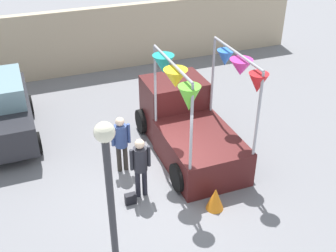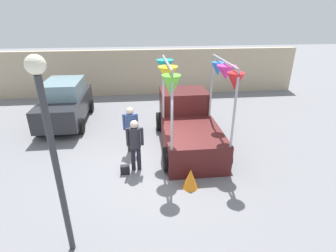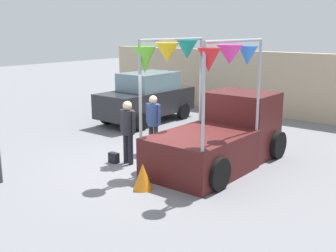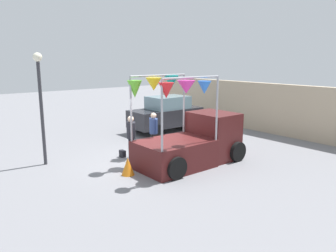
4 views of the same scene
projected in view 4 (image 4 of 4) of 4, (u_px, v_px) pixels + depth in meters
name	position (u px, v px, depth m)	size (l,w,h in m)	color
ground_plane	(145.00, 161.00, 12.55)	(60.00, 60.00, 0.00)	slate
vendor_truck	(194.00, 139.00, 12.23)	(2.46, 4.10, 3.29)	#4C1919
parked_car	(166.00, 114.00, 17.65)	(1.88, 4.00, 1.88)	#26262B
person_customer	(131.00, 133.00, 12.69)	(0.53, 0.34, 1.69)	black
person_vendor	(154.00, 129.00, 13.55)	(0.53, 0.34, 1.67)	#2D2823
handbag	(122.00, 154.00, 13.01)	(0.28, 0.16, 0.28)	black
street_lamp	(40.00, 93.00, 11.63)	(0.32, 0.32, 4.06)	#333338
brick_boundary_wall	(269.00, 108.00, 17.22)	(18.00, 0.36, 2.60)	tan
folded_kite_bundle_tangerine	(128.00, 166.00, 10.98)	(0.44, 0.44, 0.60)	orange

